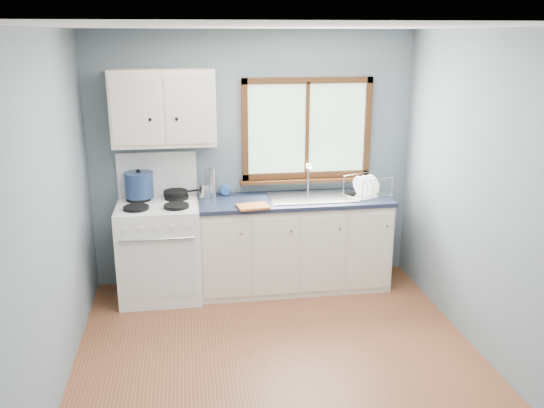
{
  "coord_description": "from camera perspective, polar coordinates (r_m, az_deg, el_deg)",
  "views": [
    {
      "loc": [
        -0.66,
        -3.78,
        2.46
      ],
      "look_at": [
        0.05,
        0.9,
        1.05
      ],
      "focal_mm": 38.0,
      "sensor_mm": 36.0,
      "label": 1
    }
  ],
  "objects": [
    {
      "name": "sink",
      "position": [
        5.64,
        3.97,
        0.04
      ],
      "size": [
        0.84,
        0.46,
        0.44
      ],
      "color": "silver",
      "rests_on": "countertop"
    },
    {
      "name": "window",
      "position": [
        5.77,
        3.49,
        6.71
      ],
      "size": [
        1.36,
        0.1,
        1.03
      ],
      "color": "#9EC6A8",
      "rests_on": "wall_back"
    },
    {
      "name": "dish_rack",
      "position": [
        5.75,
        9.37,
        1.38
      ],
      "size": [
        0.49,
        0.44,
        0.21
      ],
      "rotation": [
        0.0,
        0.0,
        0.41
      ],
      "color": "silver",
      "rests_on": "countertop"
    },
    {
      "name": "skillet",
      "position": [
        5.61,
        -9.51,
        1.09
      ],
      "size": [
        0.37,
        0.29,
        0.05
      ],
      "rotation": [
        0.0,
        0.0,
        0.35
      ],
      "color": "black",
      "rests_on": "gas_range"
    },
    {
      "name": "utensil_crock",
      "position": [
        5.63,
        -6.71,
        1.32
      ],
      "size": [
        0.14,
        0.14,
        0.34
      ],
      "rotation": [
        0.0,
        0.0,
        -0.31
      ],
      "color": "silver",
      "rests_on": "countertop"
    },
    {
      "name": "ceiling",
      "position": [
        3.84,
        1.34,
        17.33
      ],
      "size": [
        3.2,
        3.6,
        0.02
      ],
      "primitive_type": "cube",
      "color": "white",
      "rests_on": "wall_back"
    },
    {
      "name": "stockpot",
      "position": [
        5.6,
        -13.03,
        1.9
      ],
      "size": [
        0.31,
        0.31,
        0.27
      ],
      "rotation": [
        0.0,
        0.0,
        0.11
      ],
      "color": "navy",
      "rests_on": "gas_range"
    },
    {
      "name": "soap_bottle",
      "position": [
        5.64,
        -4.65,
        2.09
      ],
      "size": [
        0.11,
        0.11,
        0.27
      ],
      "primitive_type": "imported",
      "rotation": [
        0.0,
        0.0,
        -0.03
      ],
      "color": "#245AAA",
      "rests_on": "countertop"
    },
    {
      "name": "base_cabinets",
      "position": [
        5.75,
        2.12,
        -4.33
      ],
      "size": [
        1.85,
        0.6,
        0.88
      ],
      "color": "silver",
      "rests_on": "floor"
    },
    {
      "name": "thermos",
      "position": [
        5.61,
        -5.95,
        2.11
      ],
      "size": [
        0.09,
        0.09,
        0.29
      ],
      "primitive_type": "cylinder",
      "rotation": [
        0.0,
        0.0,
        -0.39
      ],
      "color": "silver",
      "rests_on": "countertop"
    },
    {
      "name": "wall_left",
      "position": [
        4.08,
        -21.66,
        -1.87
      ],
      "size": [
        0.02,
        3.6,
        2.5
      ],
      "primitive_type": "cube",
      "color": "slate",
      "rests_on": "ground"
    },
    {
      "name": "upper_cabinets",
      "position": [
        5.45,
        -10.7,
        9.34
      ],
      "size": [
        0.95,
        0.35,
        0.7
      ],
      "color": "silver",
      "rests_on": "wall_back"
    },
    {
      "name": "wall_back",
      "position": [
        5.76,
        -1.86,
        4.44
      ],
      "size": [
        3.2,
        0.02,
        2.5
      ],
      "primitive_type": "cube",
      "color": "slate",
      "rests_on": "ground"
    },
    {
      "name": "dish_towel",
      "position": [
        5.29,
        -1.91,
        -0.25
      ],
      "size": [
        0.3,
        0.24,
        0.02
      ],
      "primitive_type": "cube",
      "rotation": [
        0.0,
        0.0,
        0.13
      ],
      "color": "#C16A2C",
      "rests_on": "countertop"
    },
    {
      "name": "wall_front",
      "position": [
        2.41,
        8.83,
        -13.8
      ],
      "size": [
        3.2,
        0.02,
        2.5
      ],
      "primitive_type": "cube",
      "color": "slate",
      "rests_on": "ground"
    },
    {
      "name": "floor",
      "position": [
        4.56,
        1.12,
        -16.18
      ],
      "size": [
        3.2,
        3.6,
        0.02
      ],
      "primitive_type": "cube",
      "color": "brown",
      "rests_on": "ground"
    },
    {
      "name": "gas_range",
      "position": [
        5.62,
        -11.06,
        -4.24
      ],
      "size": [
        0.76,
        0.69,
        1.36
      ],
      "color": "white",
      "rests_on": "floor"
    },
    {
      "name": "countertop",
      "position": [
        5.59,
        2.18,
        0.36
      ],
      "size": [
        1.89,
        0.64,
        0.04
      ],
      "primitive_type": "cube",
      "color": "black",
      "rests_on": "base_cabinets"
    },
    {
      "name": "wall_right",
      "position": [
        4.57,
        21.52,
        0.06
      ],
      "size": [
        0.02,
        3.6,
        2.5
      ],
      "primitive_type": "cube",
      "color": "slate",
      "rests_on": "ground"
    }
  ]
}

